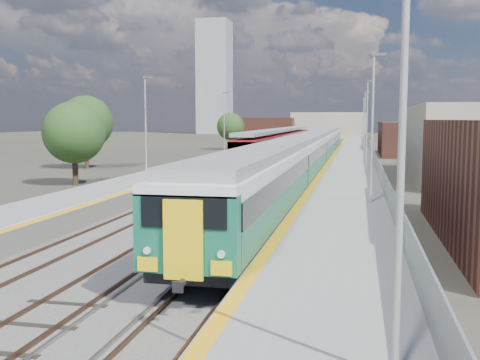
% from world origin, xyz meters
% --- Properties ---
extents(ground, '(320.00, 320.00, 0.00)m').
position_xyz_m(ground, '(0.00, 50.00, 0.00)').
color(ground, '#47443A').
rests_on(ground, ground).
extents(ballast_bed, '(10.50, 155.00, 0.06)m').
position_xyz_m(ballast_bed, '(-2.25, 52.50, 0.03)').
color(ballast_bed, '#565451').
rests_on(ballast_bed, ground).
extents(tracks, '(8.96, 160.00, 0.17)m').
position_xyz_m(tracks, '(-1.65, 54.18, 0.11)').
color(tracks, '#4C3323').
rests_on(tracks, ground).
extents(platform_right, '(4.70, 155.00, 8.52)m').
position_xyz_m(platform_right, '(5.28, 52.49, 0.54)').
color(platform_right, slate).
rests_on(platform_right, ground).
extents(platform_left, '(4.30, 155.00, 8.52)m').
position_xyz_m(platform_left, '(-9.05, 52.49, 0.52)').
color(platform_left, slate).
rests_on(platform_left, ground).
extents(buildings, '(72.00, 185.50, 40.00)m').
position_xyz_m(buildings, '(-18.12, 138.60, 10.70)').
color(buildings, brown).
rests_on(buildings, ground).
extents(green_train, '(2.93, 81.57, 3.23)m').
position_xyz_m(green_train, '(1.50, 47.57, 2.27)').
color(green_train, black).
rests_on(green_train, ground).
extents(red_train, '(2.92, 59.20, 3.69)m').
position_xyz_m(red_train, '(-5.50, 77.42, 2.18)').
color(red_train, black).
rests_on(red_train, ground).
extents(tree_a, '(4.89, 4.89, 6.63)m').
position_xyz_m(tree_a, '(-16.00, 33.52, 4.17)').
color(tree_a, '#382619').
rests_on(tree_a, ground).
extents(tree_b, '(5.68, 5.68, 7.70)m').
position_xyz_m(tree_b, '(-22.22, 47.61, 4.85)').
color(tree_b, '#382619').
rests_on(tree_b, ground).
extents(tree_c, '(4.65, 4.65, 6.31)m').
position_xyz_m(tree_c, '(-15.46, 86.38, 3.97)').
color(tree_c, '#382619').
rests_on(tree_c, ground).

